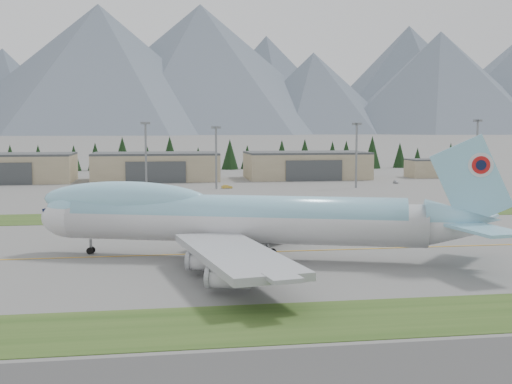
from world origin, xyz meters
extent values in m
plane|color=slate|center=(0.00, 0.00, 0.00)|extent=(7000.00, 7000.00, 0.00)
cube|color=#2E4B1A|center=(0.00, -38.00, 0.00)|extent=(400.00, 14.00, 0.08)
cube|color=#2E4B1A|center=(0.00, 45.00, 0.00)|extent=(400.00, 18.00, 0.08)
cube|color=gold|center=(0.00, 0.00, 0.00)|extent=(400.00, 0.40, 0.02)
cylinder|color=silver|center=(-1.70, -4.78, 5.78)|extent=(55.12, 23.35, 6.48)
cylinder|color=#8DCDE7|center=(-2.65, -4.47, 6.98)|extent=(51.17, 21.65, 5.98)
ellipsoid|color=silver|center=(-28.27, 3.82, 5.78)|extent=(11.86, 9.36, 6.48)
ellipsoid|color=#8DCDE7|center=(-28.27, 3.82, 6.98)|extent=(9.94, 7.90, 5.49)
ellipsoid|color=#8DCDE7|center=(-19.73, 1.06, 8.87)|extent=(27.88, 13.71, 5.98)
cube|color=#0C1433|center=(-31.59, 4.89, 7.08)|extent=(2.83, 3.12, 1.29)
cone|color=silver|center=(29.60, -14.90, 5.78)|extent=(13.34, 9.73, 6.35)
cone|color=#8DCDE7|center=(29.60, -14.90, 6.98)|extent=(12.22, 8.88, 5.78)
cube|color=#8DCDE7|center=(30.55, -15.21, 12.56)|extent=(11.67, 4.29, 13.76)
cylinder|color=silver|center=(31.81, -15.20, 14.96)|extent=(3.48, 1.29, 3.59)
cylinder|color=red|center=(31.84, -15.10, 14.96)|extent=(2.53, 0.99, 2.59)
cylinder|color=#0C1433|center=(31.88, -15.01, 14.96)|extent=(1.48, 0.65, 1.50)
cube|color=#8DCDE7|center=(33.34, -9.82, 6.38)|extent=(11.85, 12.11, 0.46)
cube|color=#8DCDE7|center=(29.66, -21.21, 6.38)|extent=(7.29, 11.62, 0.46)
cube|color=#A5A8AD|center=(5.26, 10.26, 3.99)|extent=(28.08, 27.61, 1.00)
cube|color=#A5A8AD|center=(-4.87, -21.04, 3.99)|extent=(14.56, 31.11, 1.00)
cylinder|color=silver|center=(-0.33, 7.88, 2.09)|extent=(5.70, 3.97, 2.49)
cylinder|color=silver|center=(7.17, 15.20, 2.09)|extent=(5.70, 3.97, 2.49)
cylinder|color=silver|center=(-8.01, -15.84, 2.09)|extent=(5.70, 3.97, 2.49)
cylinder|color=silver|center=(-6.21, -26.16, 2.09)|extent=(5.70, 3.97, 2.49)
cylinder|color=slate|center=(-25.42, 2.90, 1.20)|extent=(0.55, 0.55, 2.39)
cylinder|color=slate|center=(-2.20, -1.47, 1.30)|extent=(0.70, 0.70, 2.59)
cylinder|color=slate|center=(-4.05, -7.16, 1.30)|extent=(0.70, 0.70, 2.59)
cylinder|color=slate|center=(2.54, -3.00, 1.30)|extent=(0.70, 0.70, 2.59)
cylinder|color=slate|center=(0.70, -8.70, 1.30)|extent=(0.70, 0.70, 2.59)
cylinder|color=black|center=(-25.54, 2.52, 0.55)|extent=(1.15, 0.67, 1.10)
cylinder|color=black|center=(-25.30, 3.28, 0.55)|extent=(1.15, 0.67, 1.10)
cylinder|color=black|center=(-2.20, -1.47, 0.60)|extent=(1.29, 0.84, 1.20)
cylinder|color=black|center=(-4.05, -7.16, 0.60)|extent=(1.29, 0.84, 1.20)
cylinder|color=black|center=(2.54, -3.00, 0.60)|extent=(1.29, 0.84, 1.20)
cylinder|color=black|center=(0.70, -8.70, 0.60)|extent=(1.29, 0.84, 1.20)
cube|color=gray|center=(-70.00, 150.00, 5.00)|extent=(48.00, 26.00, 10.00)
cube|color=#3D4042|center=(-70.00, 150.00, 10.40)|extent=(48.00, 26.00, 0.80)
cube|color=#3D4042|center=(-70.00, 136.70, 4.00)|extent=(22.08, 0.60, 8.00)
cube|color=gray|center=(-15.00, 150.00, 5.00)|extent=(48.00, 26.00, 10.00)
cube|color=#3D4042|center=(-15.00, 150.00, 10.40)|extent=(48.00, 26.00, 0.80)
cube|color=#3D4042|center=(-15.00, 136.70, 4.00)|extent=(22.08, 0.60, 8.00)
cube|color=gray|center=(45.00, 150.00, 5.00)|extent=(48.00, 26.00, 10.00)
cube|color=#3D4042|center=(45.00, 150.00, 10.40)|extent=(48.00, 26.00, 0.80)
cube|color=#3D4042|center=(45.00, 136.70, 4.00)|extent=(22.08, 0.60, 8.00)
cube|color=gray|center=(95.00, 148.00, 3.50)|extent=(14.00, 12.00, 7.00)
cube|color=#3D4042|center=(95.00, 148.00, 7.30)|extent=(14.00, 12.00, 0.60)
cylinder|color=slate|center=(-18.17, 113.92, 10.75)|extent=(0.70, 0.70, 21.50)
cube|color=slate|center=(-18.17, 113.92, 21.90)|extent=(3.20, 3.20, 0.80)
cylinder|color=slate|center=(4.90, 110.16, 10.04)|extent=(0.70, 0.70, 20.07)
cube|color=slate|center=(4.90, 110.16, 20.47)|extent=(3.20, 3.20, 0.80)
cylinder|color=slate|center=(52.20, 106.96, 10.63)|extent=(0.70, 0.70, 21.26)
cube|color=slate|center=(52.20, 106.96, 21.66)|extent=(3.20, 3.20, 0.80)
cylinder|color=slate|center=(97.98, 111.15, 11.25)|extent=(0.70, 0.70, 22.50)
cube|color=slate|center=(97.98, 111.15, 22.90)|extent=(3.20, 3.20, 0.80)
imported|color=silver|center=(-17.73, 120.84, 0.00)|extent=(1.79, 4.00, 1.34)
imported|color=gold|center=(8.60, 111.63, 0.00)|extent=(3.92, 1.81, 1.25)
imported|color=#B9BABF|center=(72.27, 122.20, 0.00)|extent=(2.26, 3.98, 1.09)
cone|color=black|center=(-82.95, 214.44, 6.30)|extent=(7.05, 7.05, 12.60)
cone|color=black|center=(-70.22, 214.36, 6.25)|extent=(7.00, 7.00, 12.50)
cone|color=black|center=(-53.58, 212.28, 6.16)|extent=(6.90, 6.90, 12.32)
cone|color=black|center=(-43.70, 213.31, 6.73)|extent=(7.54, 7.54, 13.46)
cone|color=black|center=(-30.77, 210.48, 8.14)|extent=(9.12, 9.12, 16.29)
cone|color=black|center=(-19.01, 210.21, 5.82)|extent=(6.52, 6.52, 11.65)
cone|color=black|center=(-8.19, 215.10, 8.18)|extent=(9.16, 9.16, 16.35)
cone|color=black|center=(5.71, 215.83, 5.49)|extent=(6.15, 6.15, 10.98)
cone|color=black|center=(21.10, 212.21, 7.50)|extent=(8.40, 8.40, 15.01)
cone|color=black|center=(30.09, 214.38, 6.00)|extent=(6.72, 6.72, 12.01)
cone|color=black|center=(47.35, 212.91, 7.24)|extent=(8.11, 8.11, 14.49)
cone|color=black|center=(58.52, 210.36, 7.54)|extent=(8.44, 8.44, 15.07)
cone|color=black|center=(73.36, 212.49, 6.89)|extent=(7.72, 7.72, 13.79)
cone|color=black|center=(80.38, 211.83, 7.02)|extent=(7.87, 7.87, 14.05)
cone|color=black|center=(93.05, 208.80, 8.19)|extent=(9.17, 9.17, 16.38)
cone|color=black|center=(109.17, 212.63, 6.48)|extent=(7.26, 7.26, 12.96)
cone|color=black|center=(118.95, 212.94, 5.14)|extent=(5.75, 5.75, 10.28)
cone|color=black|center=(137.00, 212.53, 6.36)|extent=(7.13, 7.13, 12.72)
cone|color=#515F6D|center=(-550.00, 2318.89, 151.15)|extent=(627.26, 627.26, 302.29)
cone|color=white|center=(-550.00, 2318.89, 241.83)|extent=(238.36, 238.36, 120.92)
cone|color=#515F6D|center=(-200.00, 2133.63, 216.02)|extent=(1023.28, 1023.28, 432.03)
cone|color=white|center=(-200.00, 2133.63, 345.63)|extent=(388.85, 388.85, 172.81)
cone|color=#515F6D|center=(150.00, 2278.81, 233.99)|extent=(1106.65, 1106.65, 467.98)
cone|color=white|center=(150.00, 2278.81, 374.38)|extent=(420.53, 420.53, 187.19)
cone|color=#515F6D|center=(550.00, 2183.15, 145.80)|extent=(643.21, 643.21, 291.60)
cone|color=white|center=(550.00, 2183.15, 233.28)|extent=(244.42, 244.42, 116.64)
cone|color=#515F6D|center=(1000.00, 2108.65, 183.03)|extent=(820.31, 820.31, 366.06)
cone|color=white|center=(1000.00, 2108.65, 292.85)|extent=(311.72, 311.72, 146.43)
cone|color=#515F6D|center=(-200.00, 2900.00, 234.93)|extent=(939.72, 939.72, 469.86)
cone|color=white|center=(-200.00, 2900.00, 366.49)|extent=(375.89, 375.89, 206.74)
cone|color=#515F6D|center=(500.00, 2900.00, 224.65)|extent=(898.61, 898.61, 449.30)
cone|color=white|center=(500.00, 2900.00, 350.46)|extent=(359.44, 359.44, 197.69)
cone|color=#515F6D|center=(1200.00, 2900.00, 256.14)|extent=(1024.55, 1024.55, 512.28)
cone|color=white|center=(1200.00, 2900.00, 399.58)|extent=(409.82, 409.82, 225.40)
camera|label=1|loc=(-14.68, -102.18, 20.26)|focal=45.00mm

